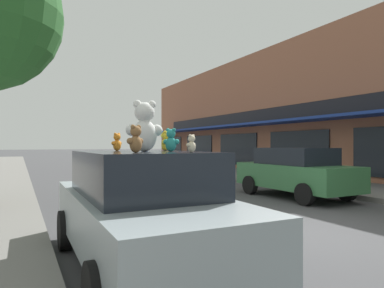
% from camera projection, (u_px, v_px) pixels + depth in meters
% --- Properties ---
extents(ground_plane, '(260.00, 260.00, 0.00)m').
position_uv_depth(ground_plane, '(298.00, 232.00, 6.57)').
color(ground_plane, '#424244').
extents(storefront_row, '(11.75, 32.02, 7.27)m').
position_uv_depth(storefront_row, '(327.00, 115.00, 22.11)').
color(storefront_row, '#9E6047').
rests_on(storefront_row, ground_plane).
extents(plush_art_car, '(1.91, 4.28, 1.59)m').
position_uv_depth(plush_art_car, '(141.00, 208.00, 4.67)').
color(plush_art_car, '#8C999E').
rests_on(plush_art_car, ground_plane).
extents(teddy_bear_giant, '(0.53, 0.35, 0.71)m').
position_uv_depth(teddy_bear_giant, '(145.00, 127.00, 4.73)').
color(teddy_bear_giant, white).
rests_on(teddy_bear_giant, plush_art_car).
extents(teddy_bear_yellow, '(0.20, 0.24, 0.32)m').
position_uv_depth(teddy_bear_yellow, '(165.00, 141.00, 5.53)').
color(teddy_bear_yellow, yellow).
rests_on(teddy_bear_yellow, plush_art_car).
extents(teddy_bear_orange, '(0.20, 0.17, 0.28)m').
position_uv_depth(teddy_bear_orange, '(117.00, 142.00, 5.26)').
color(teddy_bear_orange, orange).
rests_on(teddy_bear_orange, plush_art_car).
extents(teddy_bear_teal, '(0.22, 0.22, 0.32)m').
position_uv_depth(teddy_bear_teal, '(171.00, 140.00, 4.70)').
color(teddy_bear_teal, teal).
rests_on(teddy_bear_teal, plush_art_car).
extents(teddy_bear_blue, '(0.15, 0.20, 0.27)m').
position_uv_depth(teddy_bear_blue, '(145.00, 143.00, 5.60)').
color(teddy_bear_blue, blue).
rests_on(teddy_bear_blue, plush_art_car).
extents(teddy_bear_cream, '(0.16, 0.13, 0.22)m').
position_uv_depth(teddy_bear_cream, '(192.00, 144.00, 4.06)').
color(teddy_bear_cream, beige).
rests_on(teddy_bear_cream, plush_art_car).
extents(teddy_bear_brown, '(0.24, 0.19, 0.33)m').
position_uv_depth(teddy_bear_brown, '(136.00, 139.00, 3.94)').
color(teddy_bear_brown, olive).
rests_on(teddy_bear_brown, plush_art_car).
extents(parked_car_far_center, '(1.89, 4.05, 1.59)m').
position_uv_depth(parked_car_far_center, '(295.00, 171.00, 10.94)').
color(parked_car_far_center, '#336B3D').
rests_on(parked_car_far_center, ground_plane).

